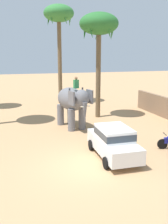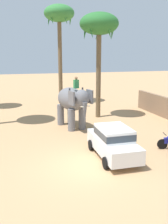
{
  "view_description": "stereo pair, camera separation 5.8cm",
  "coord_description": "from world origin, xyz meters",
  "px_view_note": "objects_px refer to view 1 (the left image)",
  "views": [
    {
      "loc": [
        -3.44,
        -11.04,
        5.46
      ],
      "look_at": [
        1.34,
        4.92,
        1.6
      ],
      "focal_mm": 40.63,
      "sensor_mm": 36.0,
      "label": 1
    },
    {
      "loc": [
        -3.38,
        -11.05,
        5.46
      ],
      "look_at": [
        1.34,
        4.92,
        1.6
      ],
      "focal_mm": 40.63,
      "sensor_mm": 36.0,
      "label": 2
    }
  ],
  "objects_px": {
    "car_sedan_foreground": "(113,141)",
    "palm_tree_behind_elephant": "(59,17)",
    "elephant_with_mahout": "(72,102)",
    "palm_tree_left_of_road": "(99,27)"
  },
  "relations": [
    {
      "from": "car_sedan_foreground",
      "to": "elephant_with_mahout",
      "type": "xyz_separation_m",
      "value": [
        -0.72,
        6.07,
        1.06
      ]
    },
    {
      "from": "palm_tree_behind_elephant",
      "to": "palm_tree_left_of_road",
      "type": "xyz_separation_m",
      "value": [
        1.83,
        -7.34,
        -1.6
      ]
    },
    {
      "from": "elephant_with_mahout",
      "to": "palm_tree_left_of_road",
      "type": "distance_m",
      "value": 6.79
    },
    {
      "from": "car_sedan_foreground",
      "to": "palm_tree_left_of_road",
      "type": "height_order",
      "value": "palm_tree_left_of_road"
    },
    {
      "from": "palm_tree_left_of_road",
      "to": "palm_tree_behind_elephant",
      "type": "bearing_deg",
      "value": 104.03
    },
    {
      "from": "elephant_with_mahout",
      "to": "palm_tree_behind_elephant",
      "type": "xyz_separation_m",
      "value": [
        1.1,
        9.9,
        7.16
      ]
    },
    {
      "from": "palm_tree_behind_elephant",
      "to": "palm_tree_left_of_road",
      "type": "height_order",
      "value": "palm_tree_behind_elephant"
    },
    {
      "from": "elephant_with_mahout",
      "to": "palm_tree_left_of_road",
      "type": "bearing_deg",
      "value": 41.14
    },
    {
      "from": "palm_tree_behind_elephant",
      "to": "palm_tree_left_of_road",
      "type": "bearing_deg",
      "value": -75.97
    },
    {
      "from": "car_sedan_foreground",
      "to": "palm_tree_behind_elephant",
      "type": "bearing_deg",
      "value": 88.65
    }
  ]
}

